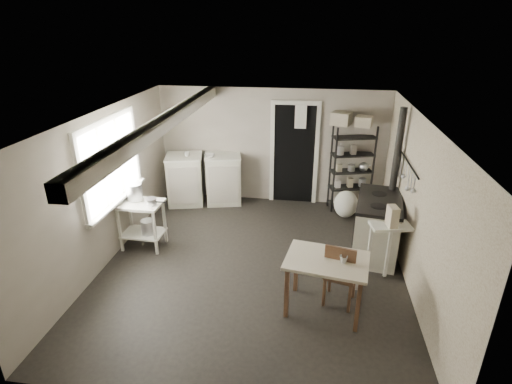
# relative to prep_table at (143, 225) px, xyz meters

# --- Properties ---
(floor) EXTENTS (5.00, 5.00, 0.00)m
(floor) POSITION_rel_prep_table_xyz_m (1.87, -0.30, -0.40)
(floor) COLOR black
(floor) RESTS_ON ground
(ceiling) EXTENTS (5.00, 5.00, 0.00)m
(ceiling) POSITION_rel_prep_table_xyz_m (1.87, -0.30, 1.90)
(ceiling) COLOR silver
(ceiling) RESTS_ON wall_back
(wall_back) EXTENTS (4.50, 0.02, 2.30)m
(wall_back) POSITION_rel_prep_table_xyz_m (1.87, 2.20, 0.75)
(wall_back) COLOR #A59B8C
(wall_back) RESTS_ON ground
(wall_front) EXTENTS (4.50, 0.02, 2.30)m
(wall_front) POSITION_rel_prep_table_xyz_m (1.87, -2.80, 0.75)
(wall_front) COLOR #A59B8C
(wall_front) RESTS_ON ground
(wall_left) EXTENTS (0.02, 5.00, 2.30)m
(wall_left) POSITION_rel_prep_table_xyz_m (-0.38, -0.30, 0.75)
(wall_left) COLOR #A59B8C
(wall_left) RESTS_ON ground
(wall_right) EXTENTS (0.02, 5.00, 2.30)m
(wall_right) POSITION_rel_prep_table_xyz_m (4.12, -0.30, 0.75)
(wall_right) COLOR #A59B8C
(wall_right) RESTS_ON ground
(window) EXTENTS (0.12, 1.76, 1.28)m
(window) POSITION_rel_prep_table_xyz_m (-0.35, -0.10, 1.10)
(window) COLOR silver
(window) RESTS_ON wall_left
(doorway) EXTENTS (0.96, 0.10, 2.08)m
(doorway) POSITION_rel_prep_table_xyz_m (2.32, 2.17, 0.60)
(doorway) COLOR silver
(doorway) RESTS_ON ground
(ceiling_beam) EXTENTS (0.18, 5.00, 0.18)m
(ceiling_beam) POSITION_rel_prep_table_xyz_m (0.67, -0.30, 1.80)
(ceiling_beam) COLOR silver
(ceiling_beam) RESTS_ON ceiling
(wallpaper_panel) EXTENTS (0.01, 5.00, 2.30)m
(wallpaper_panel) POSITION_rel_prep_table_xyz_m (4.11, -0.30, 0.75)
(wallpaper_panel) COLOR beige
(wallpaper_panel) RESTS_ON wall_right
(utensil_rail) EXTENTS (0.06, 1.20, 0.44)m
(utensil_rail) POSITION_rel_prep_table_xyz_m (4.06, 0.30, 1.15)
(utensil_rail) COLOR silver
(utensil_rail) RESTS_ON wall_right
(prep_table) EXTENTS (0.71, 0.52, 0.80)m
(prep_table) POSITION_rel_prep_table_xyz_m (0.00, 0.00, 0.00)
(prep_table) COLOR silver
(prep_table) RESTS_ON ground
(stockpot) EXTENTS (0.33, 0.33, 0.27)m
(stockpot) POSITION_rel_prep_table_xyz_m (-0.11, 0.10, 0.54)
(stockpot) COLOR silver
(stockpot) RESTS_ON prep_table
(saucepan) EXTENTS (0.23, 0.23, 0.10)m
(saucepan) POSITION_rel_prep_table_xyz_m (0.20, -0.03, 0.45)
(saucepan) COLOR silver
(saucepan) RESTS_ON prep_table
(bucket) EXTENTS (0.27, 0.27, 0.24)m
(bucket) POSITION_rel_prep_table_xyz_m (0.10, -0.03, -0.02)
(bucket) COLOR silver
(bucket) RESTS_ON prep_table
(base_cabinets) EXTENTS (1.65, 0.99, 1.01)m
(base_cabinets) POSITION_rel_prep_table_xyz_m (0.54, 1.88, 0.06)
(base_cabinets) COLOR beige
(base_cabinets) RESTS_ON ground
(mixing_bowl) EXTENTS (0.30, 0.30, 0.07)m
(mixing_bowl) POSITION_rel_prep_table_xyz_m (0.69, 1.80, 0.55)
(mixing_bowl) COLOR silver
(mixing_bowl) RESTS_ON base_cabinets
(counter_cup) EXTENTS (0.13, 0.13, 0.09)m
(counter_cup) POSITION_rel_prep_table_xyz_m (0.24, 1.77, 0.56)
(counter_cup) COLOR silver
(counter_cup) RESTS_ON base_cabinets
(shelf_rack) EXTENTS (0.85, 0.51, 1.69)m
(shelf_rack) POSITION_rel_prep_table_xyz_m (3.45, 2.01, 0.55)
(shelf_rack) COLOR black
(shelf_rack) RESTS_ON ground
(shelf_jar) EXTENTS (0.10, 0.10, 0.20)m
(shelf_jar) POSITION_rel_prep_table_xyz_m (3.21, 2.01, 0.97)
(shelf_jar) COLOR silver
(shelf_jar) RESTS_ON shelf_rack
(storage_box_a) EXTENTS (0.42, 0.40, 0.23)m
(storage_box_a) POSITION_rel_prep_table_xyz_m (3.18, 2.02, 1.61)
(storage_box_a) COLOR beige
(storage_box_a) RESTS_ON shelf_rack
(storage_box_b) EXTENTS (0.34, 0.33, 0.18)m
(storage_box_b) POSITION_rel_prep_table_xyz_m (3.58, 1.95, 1.59)
(storage_box_b) COLOR beige
(storage_box_b) RESTS_ON shelf_rack
(stove) EXTENTS (0.84, 1.28, 0.94)m
(stove) POSITION_rel_prep_table_xyz_m (3.75, 0.36, 0.04)
(stove) COLOR beige
(stove) RESTS_ON ground
(stovepipe) EXTENTS (0.10, 0.10, 1.30)m
(stovepipe) POSITION_rel_prep_table_xyz_m (4.00, 0.80, 1.19)
(stovepipe) COLOR black
(stovepipe) RESTS_ON stove
(side_ledge) EXTENTS (0.61, 0.40, 0.86)m
(side_ledge) POSITION_rel_prep_table_xyz_m (3.82, -0.31, 0.03)
(side_ledge) COLOR silver
(side_ledge) RESTS_ON ground
(oats_box) EXTENTS (0.15, 0.21, 0.29)m
(oats_box) POSITION_rel_prep_table_xyz_m (3.81, -0.34, 0.61)
(oats_box) COLOR beige
(oats_box) RESTS_ON side_ledge
(work_table) EXTENTS (1.10, 0.85, 0.76)m
(work_table) POSITION_rel_prep_table_xyz_m (2.93, -1.17, -0.02)
(work_table) COLOR beige
(work_table) RESTS_ON ground
(table_cup) EXTENTS (0.12, 0.12, 0.09)m
(table_cup) POSITION_rel_prep_table_xyz_m (3.12, -1.22, 0.41)
(table_cup) COLOR silver
(table_cup) RESTS_ON work_table
(chair) EXTENTS (0.48, 0.49, 0.94)m
(chair) POSITION_rel_prep_table_xyz_m (3.13, -0.99, 0.08)
(chair) COLOR #533623
(chair) RESTS_ON ground
(flour_sack) EXTENTS (0.45, 0.38, 0.54)m
(flour_sack) POSITION_rel_prep_table_xyz_m (3.37, 1.58, -0.16)
(flour_sack) COLOR white
(flour_sack) RESTS_ON ground
(floor_crock) EXTENTS (0.14, 0.14, 0.17)m
(floor_crock) POSITION_rel_prep_table_xyz_m (3.41, -0.63, -0.33)
(floor_crock) COLOR silver
(floor_crock) RESTS_ON ground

